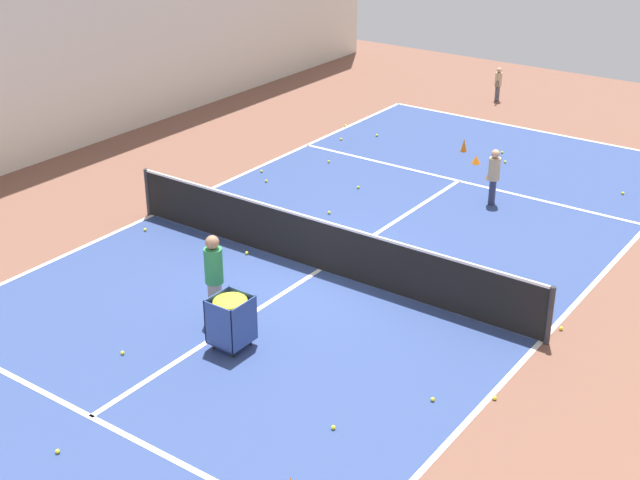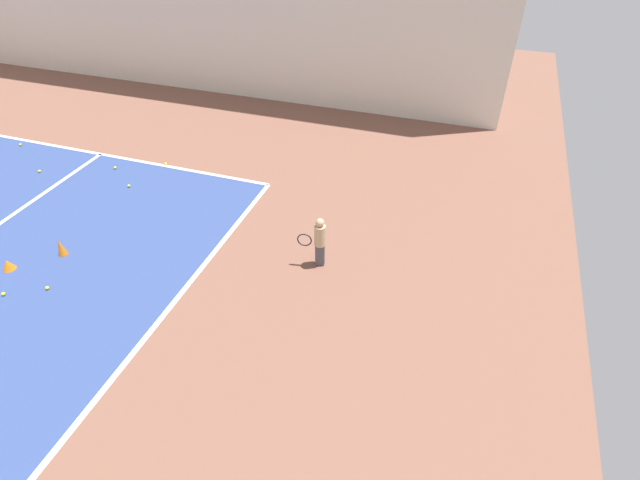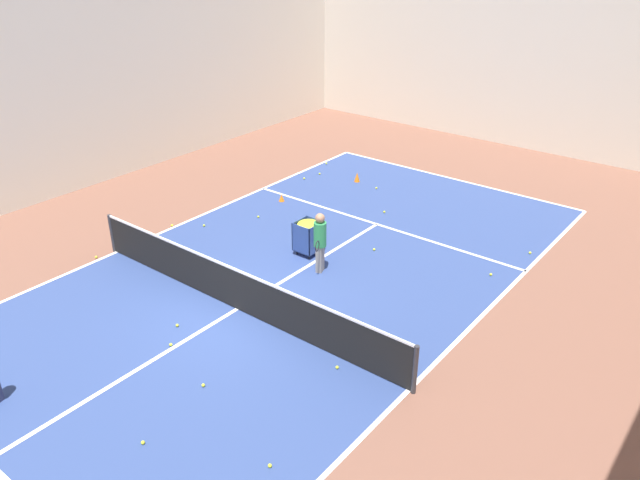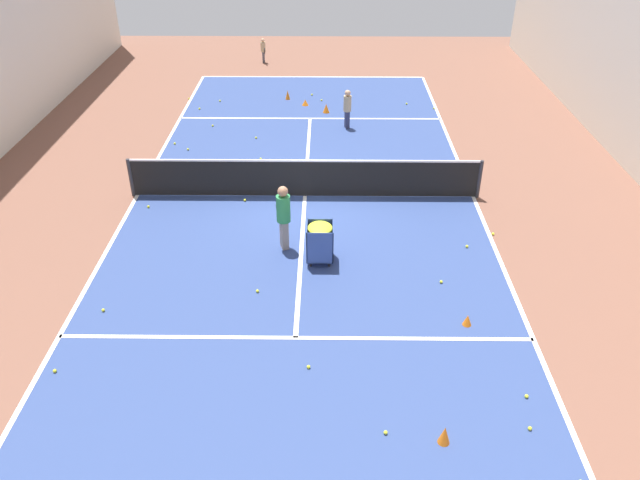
{
  "view_description": "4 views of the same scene",
  "coord_description": "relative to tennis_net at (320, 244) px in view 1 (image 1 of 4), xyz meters",
  "views": [
    {
      "loc": [
        -9.14,
        12.82,
        8.08
      ],
      "look_at": [
        0.0,
        0.0,
        0.66
      ],
      "focal_mm": 50.0,
      "sensor_mm": 36.0,
      "label": 1
    },
    {
      "loc": [
        -4.72,
        -15.26,
        6.29
      ],
      "look_at": [
        2.27,
        -12.89,
        0.59
      ],
      "focal_mm": 28.0,
      "sensor_mm": 36.0,
      "label": 2
    },
    {
      "loc": [
        9.14,
        -8.5,
        8.02
      ],
      "look_at": [
        0.41,
        2.63,
        0.9
      ],
      "focal_mm": 35.0,
      "sensor_mm": 36.0,
      "label": 3
    },
    {
      "loc": [
        -0.58,
        15.26,
        8.08
      ],
      "look_at": [
        -0.45,
        3.2,
        0.57
      ],
      "focal_mm": 35.0,
      "sensor_mm": 36.0,
      "label": 4
    }
  ],
  "objects": [
    {
      "name": "tennis_ball_13",
      "position": [
        4.71,
        -7.89,
        -0.53
      ],
      "size": [
        0.07,
        0.07,
        0.07
      ],
      "primitive_type": "sphere",
      "color": "yellow",
      "rests_on": "ground"
    },
    {
      "name": "tennis_ball_27",
      "position": [
        -4.74,
        2.01,
        -0.53
      ],
      "size": [
        0.07,
        0.07,
        0.07
      ],
      "primitive_type": "sphere",
      "color": "yellow",
      "rests_on": "ground"
    },
    {
      "name": "tennis_ball_8",
      "position": [
        -0.01,
        -8.4,
        -0.53
      ],
      "size": [
        0.07,
        0.07,
        0.07
      ],
      "primitive_type": "sphere",
      "color": "yellow",
      "rests_on": "ground"
    },
    {
      "name": "line_centre_service",
      "position": [
        0.0,
        0.0,
        -0.56
      ],
      "size": [
        0.1,
        11.85,
        0.0
      ],
      "primitive_type": "cube",
      "color": "white",
      "rests_on": "ground"
    },
    {
      "name": "coach_at_net",
      "position": [
        0.41,
        2.63,
        0.37
      ],
      "size": [
        0.42,
        0.66,
        1.64
      ],
      "rotation": [
        0.0,
        0.0,
        -1.25
      ],
      "color": "gray",
      "rests_on": "ground"
    },
    {
      "name": "court_playing_area",
      "position": [
        0.0,
        0.0,
        -0.56
      ],
      "size": [
        9.3,
        21.55,
        0.0
      ],
      "color": "navy",
      "rests_on": "ground"
    },
    {
      "name": "tennis_ball_23",
      "position": [
        -0.28,
        6.77,
        -0.53
      ],
      "size": [
        0.07,
        0.07,
        0.07
      ],
      "primitive_type": "sphere",
      "color": "yellow",
      "rests_on": "ground"
    },
    {
      "name": "tennis_ball_6",
      "position": [
        4.17,
        0.71,
        -0.53
      ],
      "size": [
        0.07,
        0.07,
        0.07
      ],
      "primitive_type": "sphere",
      "color": "yellow",
      "rests_on": "ground"
    },
    {
      "name": "tennis_ball_4",
      "position": [
        3.17,
        -0.33,
        -0.53
      ],
      "size": [
        0.07,
        0.07,
        0.07
      ],
      "primitive_type": "sphere",
      "color": "yellow",
      "rests_on": "ground"
    },
    {
      "name": "line_service_near",
      "position": [
        0.0,
        -5.93,
        -0.56
      ],
      "size": [
        9.3,
        0.1,
        0.0
      ],
      "primitive_type": "cube",
      "color": "white",
      "rests_on": "ground"
    },
    {
      "name": "tennis_ball_1",
      "position": [
        4.11,
        -6.79,
        -0.53
      ],
      "size": [
        0.07,
        0.07,
        0.07
      ],
      "primitive_type": "sphere",
      "color": "yellow",
      "rests_on": "ground"
    },
    {
      "name": "tennis_ball_25",
      "position": [
        3.36,
        -5.11,
        -0.53
      ],
      "size": [
        0.07,
        0.07,
        0.07
      ],
      "primitive_type": "sphere",
      "color": "yellow",
      "rests_on": "ground"
    },
    {
      "name": "tennis_net",
      "position": [
        0.0,
        0.0,
        0.0
      ],
      "size": [
        9.6,
        0.1,
        1.1
      ],
      "color": "#2D2D33",
      "rests_on": "ground"
    },
    {
      "name": "tennis_ball_12",
      "position": [
        -3.61,
        -7.41,
        -0.53
      ],
      "size": [
        0.07,
        0.07,
        0.07
      ],
      "primitive_type": "sphere",
      "color": "yellow",
      "rests_on": "ground"
    },
    {
      "name": "tennis_ball_16",
      "position": [
        1.63,
        0.31,
        -0.53
      ],
      "size": [
        0.07,
        0.07,
        0.07
      ],
      "primitive_type": "sphere",
      "color": "yellow",
      "rests_on": "ground"
    },
    {
      "name": "child_midcourt",
      "position": [
        -1.29,
        -5.07,
        0.2
      ],
      "size": [
        0.33,
        0.33,
        1.33
      ],
      "rotation": [
        0.0,
        0.0,
        1.84
      ],
      "color": "#2D3351",
      "rests_on": "ground"
    },
    {
      "name": "tennis_ball_20",
      "position": [
        3.83,
        -3.08,
        -0.53
      ],
      "size": [
        0.07,
        0.07,
        0.07
      ],
      "primitive_type": "sphere",
      "color": "yellow",
      "rests_on": "ground"
    },
    {
      "name": "tennis_ball_18",
      "position": [
        -0.09,
        -1.91,
        -0.53
      ],
      "size": [
        0.07,
        0.07,
        0.07
      ],
      "primitive_type": "sphere",
      "color": "yellow",
      "rests_on": "ground"
    },
    {
      "name": "tennis_ball_14",
      "position": [
        0.89,
        4.45,
        -0.53
      ],
      "size": [
        0.07,
        0.07,
        0.07
      ],
      "primitive_type": "sphere",
      "color": "yellow",
      "rests_on": "ground"
    },
    {
      "name": "line_service_far",
      "position": [
        0.0,
        5.93,
        -0.56
      ],
      "size": [
        9.3,
        0.1,
        0.0
      ],
      "primitive_type": "cube",
      "color": "white",
      "rests_on": "ground"
    },
    {
      "name": "player_near_baseline",
      "position": [
        2.26,
        -12.88,
        0.05
      ],
      "size": [
        0.24,
        0.54,
        1.07
      ],
      "rotation": [
        0.0,
        0.0,
        1.72
      ],
      "color": "#4C4C56",
      "rests_on": "ground"
    },
    {
      "name": "line_sideline_right",
      "position": [
        4.65,
        0.0,
        -0.56
      ],
      "size": [
        0.1,
        21.55,
        0.0
      ],
      "primitive_type": "cube",
      "color": "white",
      "rests_on": "ground"
    },
    {
      "name": "training_cone_3",
      "position": [
        0.91,
        -7.96,
        -0.39
      ],
      "size": [
        0.18,
        0.18,
        0.35
      ],
      "primitive_type": "cone",
      "color": "orange",
      "rests_on": "ground"
    },
    {
      "name": "tennis_ball_0",
      "position": [
        -3.14,
        4.06,
        -0.53
      ],
      "size": [
        0.07,
        0.07,
        0.07
      ],
      "primitive_type": "sphere",
      "color": "yellow",
      "rests_on": "ground"
    },
    {
      "name": "tennis_ball_17",
      "position": [
        -0.39,
        -7.77,
        -0.53
      ],
      "size": [
        0.07,
        0.07,
        0.07
      ],
      "primitive_type": "sphere",
      "color": "yellow",
      "rests_on": "ground"
    },
    {
      "name": "tennis_ball_5",
      "position": [
        3.48,
        -7.66,
        -0.53
      ],
      "size": [
        0.07,
        0.07,
        0.07
      ],
      "primitive_type": "sphere",
      "color": "yellow",
      "rests_on": "ground"
    },
    {
      "name": "tennis_ball_2",
      "position": [
        1.75,
        -4.06,
        -0.53
      ],
      "size": [
        0.07,
        0.07,
        0.07
      ],
      "primitive_type": "sphere",
      "color": "yellow",
      "rests_on": "ground"
    },
    {
      "name": "line_sideline_left",
      "position": [
        -4.65,
        0.0,
        -0.56
      ],
      "size": [
        0.1,
        21.55,
        0.0
      ],
      "primitive_type": "cube",
      "color": "white",
      "rests_on": "ground"
    },
    {
      "name": "ground_plane",
      "position": [
        0.0,
        0.0,
        -0.57
      ],
      "size": [
        35.32,
        35.32,
        0.0
      ],
      "primitive_type": "plane",
      "color": "brown"
    },
    {
      "name": "tennis_ball_9",
      "position": [
        -0.55,
        -1.35,
        -0.53
      ],
      "size": [
        0.07,
        0.07,
        0.07
      ],
      "primitive_type": "sphere",
      "color": "yellow",
      "rests_on": "ground"
    },
    {
      "name": "training_cone_2",
      "position": [
        -0.57,
        -6.53,
        -0.4
      ],
      "size": [
        0.24,
        0.24,
        0.32
      ],
      "primitive_type": "cone",
      "color": "orange",
      "rests_on": "ground"
    },
    {
      "name": "ball_cart",
      "position": [
        -0.45,
        3.2,
        0.12
      ],
      "size": [
        0.61,
        0.65,
        0.97
      ],
      "color": "#2D478C",
      "rests_on": "ground"
    },
    {
      "name": "training_cone_4",
      "position": [
        0.21,
        -7.3,
        -0.46
      ],
      "size": [
        0.24,
        0.24,
        0.21
      ],
      "primitive_type": "cone",
      "color": "orange",
      "rests_on": "ground"
    },
    {
      "name": "tennis_ball_3",
      "position": [
        -3.98,
        2.6,
        -0.53
      ],
      "size": [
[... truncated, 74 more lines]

